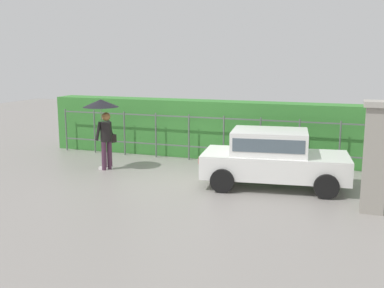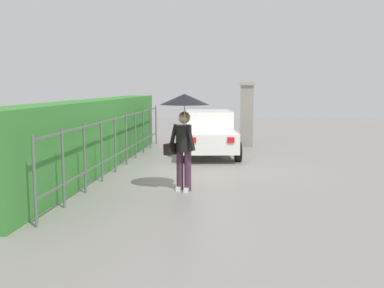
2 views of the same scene
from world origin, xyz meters
The scene contains 6 objects.
ground_plane centered at (0.00, 0.00, 0.00)m, with size 40.00×40.00×0.00m, color gray.
car centered at (2.53, 0.42, 0.80)m, with size 3.90×2.24×1.48m.
pedestrian centered at (-2.54, 0.60, 1.61)m, with size 1.05×1.05×2.11m.
gate_pillar centered at (4.93, -0.86, 1.24)m, with size 0.60×0.60×2.42m.
fence_section centered at (0.00, 2.67, 0.82)m, with size 10.62×0.05×1.50m.
hedge_row centered at (0.00, 3.37, 0.95)m, with size 11.57×0.90×1.90m, color #387F33.
Camera 1 is at (4.44, -11.26, 3.32)m, focal length 43.13 mm.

